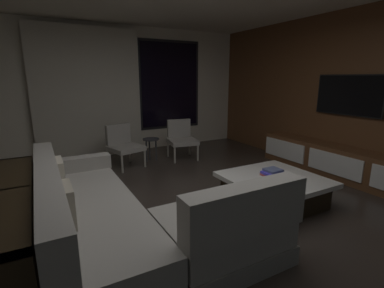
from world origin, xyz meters
The scene contains 12 objects.
floor centered at (0.00, 0.00, 0.00)m, with size 9.20×9.20×0.00m, color #332B26.
back_wall_with_window centered at (-0.06, 3.62, 1.34)m, with size 6.60×0.30×2.70m.
media_wall centered at (3.06, 0.00, 1.35)m, with size 0.12×7.80×2.70m.
sectional_couch centered at (-0.89, -0.08, 0.29)m, with size 1.98×2.50×0.82m.
coffee_table centered at (1.12, -0.04, 0.19)m, with size 1.16×1.16×0.36m.
book_stack_on_coffee_table centered at (1.13, 0.01, 0.40)m, with size 0.27×0.22×0.09m.
accent_chair_near_window centered at (1.04, 2.50, 0.43)m, with size 0.62×0.64×0.78m.
accent_chair_by_curtain centered at (-0.17, 2.51, 0.43)m, with size 0.67×0.69×0.78m.
side_stool centered at (0.40, 2.56, 0.37)m, with size 0.32×0.32×0.46m.
media_console centered at (2.77, 0.05, 0.25)m, with size 0.46×3.10×0.52m.
mounted_tv centered at (2.95, 0.25, 1.35)m, with size 0.05×1.13×0.65m.
console_table_behind_couch centered at (-1.81, 0.05, 0.42)m, with size 0.40×2.10×0.74m.
Camera 1 is at (-1.50, -2.57, 1.63)m, focal length 26.39 mm.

